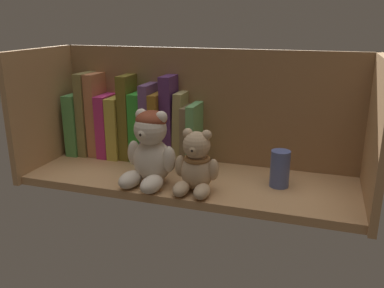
{
  "coord_description": "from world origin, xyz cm",
  "views": [
    {
      "loc": [
        29.89,
        -89.98,
        40.48
      ],
      "look_at": [
        0.56,
        0.0,
        10.82
      ],
      "focal_mm": 38.07,
      "sensor_mm": 36.0,
      "label": 1
    }
  ],
  "objects_px": {
    "book_4": "(121,126)",
    "book_6": "(142,125)",
    "book_9": "(171,119)",
    "book_12": "(197,133)",
    "book_10": "(181,127)",
    "teddy_bear_smaller": "(196,165)",
    "book_0": "(82,122)",
    "book_3": "(110,124)",
    "book_11": "(189,134)",
    "book_7": "(153,121)",
    "teddy_bear_larger": "(150,150)",
    "book_8": "(162,126)",
    "book_1": "(91,113)",
    "pillar_candle": "(280,169)",
    "book_2": "(100,113)",
    "book_5": "(131,116)"
  },
  "relations": [
    {
      "from": "book_2",
      "to": "book_8",
      "type": "relative_size",
      "value": 1.23
    },
    {
      "from": "book_3",
      "to": "book_7",
      "type": "height_order",
      "value": "book_7"
    },
    {
      "from": "book_8",
      "to": "teddy_bear_larger",
      "type": "height_order",
      "value": "book_8"
    },
    {
      "from": "book_6",
      "to": "book_9",
      "type": "bearing_deg",
      "value": 0.0
    },
    {
      "from": "teddy_bear_smaller",
      "to": "book_9",
      "type": "bearing_deg",
      "value": 125.14
    },
    {
      "from": "book_6",
      "to": "book_7",
      "type": "relative_size",
      "value": 0.87
    },
    {
      "from": "book_6",
      "to": "pillar_candle",
      "type": "bearing_deg",
      "value": -13.64
    },
    {
      "from": "book_0",
      "to": "book_11",
      "type": "distance_m",
      "value": 0.33
    },
    {
      "from": "book_7",
      "to": "teddy_bear_smaller",
      "type": "distance_m",
      "value": 0.26
    },
    {
      "from": "teddy_bear_larger",
      "to": "book_8",
      "type": "bearing_deg",
      "value": 103.5
    },
    {
      "from": "book_1",
      "to": "book_5",
      "type": "distance_m",
      "value": 0.13
    },
    {
      "from": "book_2",
      "to": "pillar_candle",
      "type": "relative_size",
      "value": 2.67
    },
    {
      "from": "book_12",
      "to": "teddy_bear_larger",
      "type": "distance_m",
      "value": 0.18
    },
    {
      "from": "book_1",
      "to": "book_10",
      "type": "distance_m",
      "value": 0.28
    },
    {
      "from": "book_9",
      "to": "book_12",
      "type": "distance_m",
      "value": 0.08
    },
    {
      "from": "pillar_candle",
      "to": "book_1",
      "type": "bearing_deg",
      "value": 170.23
    },
    {
      "from": "book_9",
      "to": "pillar_candle",
      "type": "xyz_separation_m",
      "value": [
        0.31,
        -0.1,
        -0.07
      ]
    },
    {
      "from": "book_1",
      "to": "book_7",
      "type": "bearing_deg",
      "value": 0.0
    },
    {
      "from": "book_7",
      "to": "teddy_bear_larger",
      "type": "bearing_deg",
      "value": -68.47
    },
    {
      "from": "book_4",
      "to": "book_7",
      "type": "distance_m",
      "value": 0.1
    },
    {
      "from": "book_10",
      "to": "teddy_bear_smaller",
      "type": "bearing_deg",
      "value": -61.34
    },
    {
      "from": "book_7",
      "to": "book_11",
      "type": "distance_m",
      "value": 0.11
    },
    {
      "from": "book_7",
      "to": "teddy_bear_larger",
      "type": "relative_size",
      "value": 1.19
    },
    {
      "from": "book_7",
      "to": "book_11",
      "type": "xyz_separation_m",
      "value": [
        0.11,
        0.0,
        -0.03
      ]
    },
    {
      "from": "book_8",
      "to": "book_10",
      "type": "xyz_separation_m",
      "value": [
        0.06,
        0.0,
        0.0
      ]
    },
    {
      "from": "book_7",
      "to": "teddy_bear_larger",
      "type": "height_order",
      "value": "book_7"
    },
    {
      "from": "book_6",
      "to": "book_0",
      "type": "bearing_deg",
      "value": 180.0
    },
    {
      "from": "book_8",
      "to": "book_12",
      "type": "relative_size",
      "value": 1.13
    },
    {
      "from": "book_10",
      "to": "book_3",
      "type": "bearing_deg",
      "value": 180.0
    },
    {
      "from": "book_11",
      "to": "teddy_bear_smaller",
      "type": "height_order",
      "value": "book_11"
    },
    {
      "from": "book_4",
      "to": "book_6",
      "type": "height_order",
      "value": "book_6"
    },
    {
      "from": "book_5",
      "to": "book_7",
      "type": "height_order",
      "value": "book_5"
    },
    {
      "from": "book_6",
      "to": "book_9",
      "type": "distance_m",
      "value": 0.09
    },
    {
      "from": "book_1",
      "to": "book_5",
      "type": "relative_size",
      "value": 1.01
    },
    {
      "from": "book_10",
      "to": "book_4",
      "type": "bearing_deg",
      "value": 180.0
    },
    {
      "from": "book_0",
      "to": "book_7",
      "type": "bearing_deg",
      "value": 0.0
    },
    {
      "from": "book_7",
      "to": "book_10",
      "type": "bearing_deg",
      "value": 0.0
    },
    {
      "from": "book_3",
      "to": "teddy_bear_smaller",
      "type": "xyz_separation_m",
      "value": [
        0.32,
        -0.18,
        -0.03
      ]
    },
    {
      "from": "book_10",
      "to": "book_12",
      "type": "distance_m",
      "value": 0.05
    },
    {
      "from": "book_1",
      "to": "book_10",
      "type": "xyz_separation_m",
      "value": [
        0.28,
        0.0,
        -0.02
      ]
    },
    {
      "from": "book_6",
      "to": "book_9",
      "type": "height_order",
      "value": "book_9"
    },
    {
      "from": "book_1",
      "to": "book_5",
      "type": "bearing_deg",
      "value": 0.0
    },
    {
      "from": "book_3",
      "to": "book_12",
      "type": "height_order",
      "value": "book_3"
    },
    {
      "from": "book_6",
      "to": "book_12",
      "type": "bearing_deg",
      "value": 0.0
    },
    {
      "from": "teddy_bear_larger",
      "to": "teddy_bear_smaller",
      "type": "relative_size",
      "value": 1.23
    },
    {
      "from": "book_2",
      "to": "book_4",
      "type": "xyz_separation_m",
      "value": [
        0.07,
        0.0,
        -0.03
      ]
    },
    {
      "from": "book_1",
      "to": "teddy_bear_smaller",
      "type": "xyz_separation_m",
      "value": [
        0.38,
        -0.18,
        -0.06
      ]
    },
    {
      "from": "book_3",
      "to": "book_11",
      "type": "height_order",
      "value": "book_3"
    },
    {
      "from": "book_4",
      "to": "teddy_bear_smaller",
      "type": "bearing_deg",
      "value": -32.7
    },
    {
      "from": "teddy_bear_smaller",
      "to": "book_3",
      "type": "bearing_deg",
      "value": 150.15
    }
  ]
}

